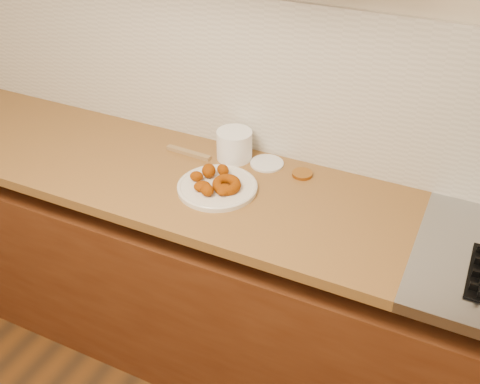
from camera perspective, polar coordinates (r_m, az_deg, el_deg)
name	(u,v)px	position (r m, az deg, el deg)	size (l,w,h in m)	color
wall_back	(311,47)	(2.02, 7.19, 14.44)	(4.00, 0.02, 2.70)	beige
base_cabinet	(268,303)	(2.30, 2.81, -11.21)	(3.60, 0.60, 0.77)	#5A2D15
butcher_block	(119,162)	(2.26, -12.14, 2.97)	(2.30, 0.62, 0.04)	brown
backsplash	(307,88)	(2.07, 6.77, 10.43)	(3.60, 0.02, 0.60)	beige
donut_plate	(217,187)	(2.01, -2.32, 0.48)	(0.29, 0.29, 0.02)	silver
ring_donut	(226,184)	(1.98, -1.39, 0.77)	(0.10, 0.10, 0.04)	#7B3F00
fried_dough_chunks	(210,180)	(2.00, -3.02, 1.23)	(0.18, 0.20, 0.05)	#7B3F00
plastic_tub	(234,145)	(2.17, -0.58, 4.80)	(0.14, 0.14, 0.11)	white
tub_lid	(267,163)	(2.16, 2.75, 2.92)	(0.13, 0.13, 0.01)	white
brass_jar_lid	(302,174)	(2.10, 6.34, 1.83)	(0.08, 0.08, 0.01)	#A16424
wooden_utensil	(188,153)	(2.23, -5.26, 3.99)	(0.20, 0.02, 0.02)	olive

